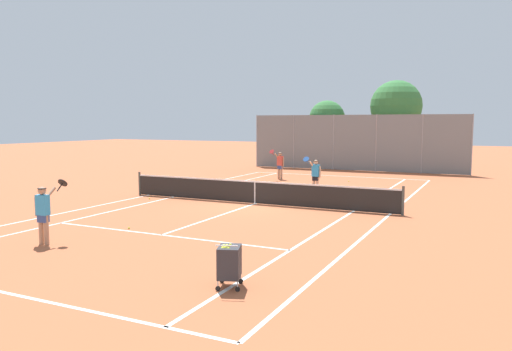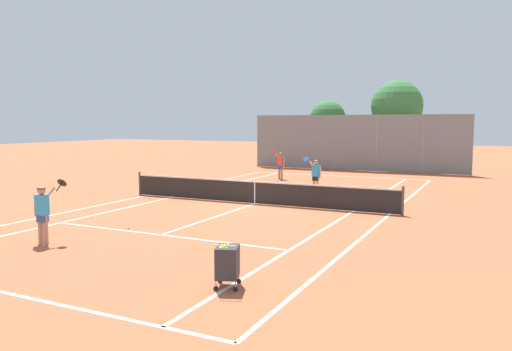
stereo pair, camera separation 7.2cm
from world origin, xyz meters
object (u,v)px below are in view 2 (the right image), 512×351
object	(u,v)px
loose_tennis_ball_1	(349,181)
loose_tennis_ball_3	(149,198)
tree_behind_left	(329,119)
ball_cart	(227,262)
tree_behind_right	(396,107)
player_near_side	(43,211)
player_far_left	(280,164)
loose_tennis_ball_0	(262,173)
loose_tennis_ball_2	(128,228)
tennis_net	(255,192)
player_far_right	(316,174)

from	to	relation	value
loose_tennis_ball_1	loose_tennis_ball_3	bearing A→B (deg)	-121.56
loose_tennis_ball_3	tree_behind_left	size ratio (longest dim) A/B	0.01
ball_cart	tree_behind_right	size ratio (longest dim) A/B	0.15
ball_cart	tree_behind_right	bearing A→B (deg)	93.86
player_near_side	loose_tennis_ball_1	world-z (taller)	player_near_side
loose_tennis_ball_3	player_far_left	bearing A→B (deg)	77.13
player_far_left	tree_behind_right	world-z (taller)	tree_behind_right
loose_tennis_ball_0	loose_tennis_ball_1	distance (m)	6.68
player_far_left	player_near_side	bearing A→B (deg)	-89.00
loose_tennis_ball_0	loose_tennis_ball_2	world-z (taller)	same
player_near_side	loose_tennis_ball_0	bearing A→B (deg)	97.65
ball_cart	loose_tennis_ball_2	xyz separation A→B (m)	(-5.54, 3.51, -0.50)
tennis_net	loose_tennis_ball_0	size ratio (longest dim) A/B	181.82
loose_tennis_ball_0	tennis_net	bearing A→B (deg)	-66.28
loose_tennis_ball_2	loose_tennis_ball_3	world-z (taller)	same
tennis_net	player_far_right	bearing A→B (deg)	71.46
ball_cart	tree_behind_left	xyz separation A→B (m)	(-6.59, 27.28, 3.05)
tennis_net	tree_behind_right	bearing A→B (deg)	83.21
ball_cart	player_far_left	bearing A→B (deg)	109.96
loose_tennis_ball_1	loose_tennis_ball_3	world-z (taller)	same
tennis_net	loose_tennis_ball_3	size ratio (longest dim) A/B	181.82
ball_cart	loose_tennis_ball_1	world-z (taller)	ball_cart
player_near_side	loose_tennis_ball_3	xyz separation A→B (m)	(-2.48, 7.83, -0.89)
loose_tennis_ball_0	loose_tennis_ball_2	distance (m)	17.67
ball_cart	loose_tennis_ball_1	distance (m)	19.05
ball_cart	loose_tennis_ball_0	distance (m)	22.71
player_far_right	tree_behind_right	size ratio (longest dim) A/B	0.28
tennis_net	player_far_right	distance (m)	4.10
tree_behind_left	loose_tennis_ball_1	bearing A→B (deg)	-64.87
loose_tennis_ball_2	player_far_left	bearing A→B (deg)	94.29
loose_tennis_ball_2	tree_behind_left	xyz separation A→B (m)	(-1.05, 23.76, 3.55)
tree_behind_left	loose_tennis_ball_2	bearing A→B (deg)	-87.46
loose_tennis_ball_3	loose_tennis_ball_2	bearing A→B (deg)	-58.09
player_far_left	loose_tennis_ball_3	bearing A→B (deg)	-102.87
loose_tennis_ball_0	tree_behind_left	bearing A→B (deg)	69.37
loose_tennis_ball_1	tree_behind_right	distance (m)	10.36
player_far_right	loose_tennis_ball_1	distance (m)	5.39
tree_behind_left	tennis_net	bearing A→B (deg)	-81.96
loose_tennis_ball_0	player_far_right	bearing A→B (deg)	-49.65
player_far_left	loose_tennis_ball_1	distance (m)	4.14
loose_tennis_ball_3	tree_behind_left	world-z (taller)	tree_behind_left
player_near_side	tennis_net	bearing A→B (deg)	75.59
loose_tennis_ball_3	loose_tennis_ball_1	bearing A→B (deg)	58.44
tennis_net	loose_tennis_ball_2	size ratio (longest dim) A/B	181.82
player_far_left	player_far_right	size ratio (longest dim) A/B	1.00
loose_tennis_ball_2	loose_tennis_ball_3	bearing A→B (deg)	121.91
tennis_net	player_far_right	size ratio (longest dim) A/B	6.76
tree_behind_left	player_far_left	bearing A→B (deg)	-90.36
player_far_right	loose_tennis_ball_1	size ratio (longest dim) A/B	26.88
ball_cart	player_far_left	size ratio (longest dim) A/B	0.54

